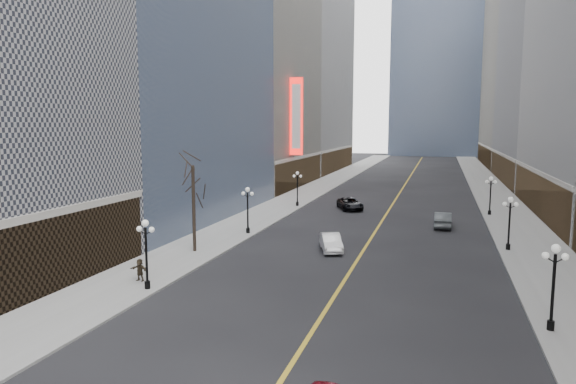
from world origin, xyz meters
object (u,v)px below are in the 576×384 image
Objects in this scene: streetlamp_west_1 at (146,247)px; car_nb_far at (350,204)px; streetlamp_east_1 at (554,278)px; streetlamp_east_3 at (491,191)px; streetlamp_east_2 at (510,218)px; car_nb_mid at (331,242)px; streetlamp_west_3 at (297,185)px; streetlamp_west_2 at (248,205)px; car_sb_far at (443,220)px.

car_nb_far is at bearing 78.94° from streetlamp_west_1.
streetlamp_east_1 is 0.83× the size of car_nb_far.
streetlamp_east_2 is at bearing -90.00° from streetlamp_east_3.
car_nb_mid is at bearing -107.88° from car_nb_far.
car_nb_far is at bearing 114.87° from streetlamp_east_1.
streetlamp_east_3 is 23.60m from streetlamp_west_3.
streetlamp_west_2 is (-23.60, -18.00, 0.00)m from streetlamp_east_3.
streetlamp_east_1 is 39.53m from car_nb_far.
streetlamp_west_3 is at bearing 90.00° from streetlamp_west_1.
car_nb_far is at bearing 76.36° from car_nb_mid.
streetlamp_west_1 is at bearing -90.00° from streetlamp_west_2.
streetlamp_west_2 is 0.93× the size of car_sb_far.
car_sb_far is (-5.31, 27.17, -2.10)m from streetlamp_east_1.
streetlamp_west_2 is 10.29m from car_nb_mid.
streetlamp_west_3 is (-23.60, 18.00, 0.00)m from streetlamp_east_2.
car_nb_far reaches higher than car_nb_mid.
streetlamp_west_1 is 16.76m from car_nb_mid.
streetlamp_east_2 is at bearing -70.53° from car_nb_far.
streetlamp_east_1 is 1.00× the size of streetlamp_east_3.
streetlamp_west_1 is 1.02× the size of car_nb_mid.
streetlamp_west_2 is (-23.60, 18.00, 0.00)m from streetlamp_east_1.
streetlamp_east_3 reaches higher than car_sb_far.
car_nb_mid is at bearing -67.51° from streetlamp_west_3.
streetlamp_west_1 is at bearing 180.00° from streetlamp_east_1.
car_nb_far is (7.00, 35.81, -2.15)m from streetlamp_west_1.
streetlamp_west_3 is 7.33m from car_nb_far.
streetlamp_west_3 is at bearing -25.49° from car_sb_far.
streetlamp_west_2 is at bearing 142.67° from streetlamp_east_1.
streetlamp_east_1 reaches higher than car_nb_far.
streetlamp_west_2 is 0.83× the size of car_nb_far.
streetlamp_east_1 is 1.02× the size of car_nb_mid.
streetlamp_east_1 is at bearing -63.10° from car_nb_mid.
car_sb_far reaches higher than car_nb_far.
streetlamp_east_2 is at bearing -37.33° from streetlamp_west_3.
streetlamp_west_2 reaches higher than car_nb_mid.
streetlamp_east_1 reaches higher than car_sb_far.
streetlamp_west_1 reaches higher than car_nb_far.
car_sb_far reaches higher than car_nb_mid.
streetlamp_east_3 is (0.00, 18.00, 0.00)m from streetlamp_east_2.
streetlamp_east_3 is at bearing 56.75° from streetlamp_west_1.
streetlamp_west_1 is at bearing -124.57° from car_nb_far.
streetlamp_east_2 and streetlamp_east_3 have the same top height.
streetlamp_east_1 reaches higher than car_nb_mid.
streetlamp_east_2 is 0.83× the size of car_nb_far.
streetlamp_west_3 is at bearing 142.67° from streetlamp_east_2.
streetlamp_east_1 is at bearing -88.64° from car_nb_far.
streetlamp_east_1 is at bearing -37.33° from streetlamp_west_2.
streetlamp_west_2 is at bearing -134.97° from car_nb_far.
streetlamp_west_2 is at bearing -142.67° from streetlamp_east_3.
streetlamp_west_2 is 1.00× the size of streetlamp_west_3.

